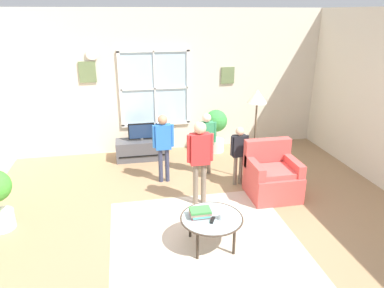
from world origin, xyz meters
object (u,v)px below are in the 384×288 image
Objects in this scene: person_blue_shirt at (163,141)px; person_black_shirt at (239,149)px; tv_stand at (142,149)px; coffee_table at (212,219)px; armchair at (272,176)px; person_red_shirt at (200,154)px; book_stack at (200,213)px; remote_near_books at (212,220)px; floor_lamp at (257,106)px; cup at (222,216)px; television at (141,131)px; potted_plant_by_window at (216,127)px; person_green_shirt at (206,137)px.

person_black_shirt is (1.23, -0.36, -0.11)m from person_blue_shirt.
coffee_table reaches higher than tv_stand.
person_red_shirt reaches higher than armchair.
book_stack is 1.87× the size of remote_near_books.
book_stack is at bearing -79.85° from tv_stand.
cup is at bearing -121.31° from floor_lamp.
television is 3.03m from book_stack.
floor_lamp reaches higher than armchair.
remote_near_books is 0.11× the size of person_red_shirt.
book_stack is 0.16× the size of floor_lamp.
coffee_table is at bearing -20.48° from book_stack.
cup is at bearing -103.57° from potted_plant_by_window.
remote_near_books is at bearing -44.19° from book_stack.
person_green_shirt is (1.09, -0.95, 0.52)m from tv_stand.
potted_plant_by_window is at bearing 4.05° from tv_stand.
person_black_shirt is at bearing 62.05° from remote_near_books.
book_stack reaches higher than tv_stand.
person_green_shirt is at bearing 78.64° from remote_near_books.
book_stack is at bearing -143.18° from armchair.
person_black_shirt reaches higher than television.
tv_stand is at bearing 136.37° from person_black_shirt.
person_red_shirt reaches higher than person_black_shirt.
person_red_shirt is (-0.78, -0.50, 0.18)m from person_black_shirt.
person_red_shirt is (0.44, -0.86, 0.07)m from person_blue_shirt.
armchair is at bearing -26.68° from person_blue_shirt.
cup is at bearing -134.97° from armchair.
potted_plant_by_window is at bearing 74.44° from remote_near_books.
television is at bearing 100.16° from book_stack.
person_red_shirt is at bearing -69.11° from tv_stand.
book_stack is 0.23× the size of person_green_shirt.
person_blue_shirt reaches higher than armchair.
potted_plant_by_window is 1.70m from floor_lamp.
book_stack is at bearing -108.27° from potted_plant_by_window.
person_blue_shirt reaches higher than coffee_table.
tv_stand is 3.95× the size of book_stack.
person_green_shirt is 1.06m from floor_lamp.
person_green_shirt is at bearing -41.16° from tv_stand.
armchair is (1.94, -1.93, 0.13)m from tv_stand.
armchair is 1.77m from book_stack.
person_red_shirt reaches higher than book_stack.
person_green_shirt reaches higher than armchair.
coffee_table is 9.30× the size of cup.
person_green_shirt is at bearing 131.02° from person_black_shirt.
person_red_shirt reaches higher than coffee_table.
book_stack is 0.20× the size of person_red_shirt.
armchair is 0.72× the size of person_blue_shirt.
book_stack reaches higher than coffee_table.
television is at bearing 105.56° from person_blue_shirt.
coffee_table is 1.81m from person_black_shirt.
person_red_shirt is 1.35m from floor_lamp.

